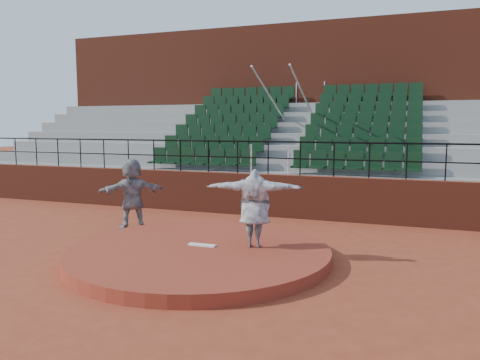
# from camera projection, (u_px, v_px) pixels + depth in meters

# --- Properties ---
(ground) EXTENTS (90.00, 90.00, 0.00)m
(ground) POSITION_uv_depth(u_px,v_px,m) (199.00, 259.00, 9.85)
(ground) COLOR maroon
(ground) RESTS_ON ground
(pitchers_mound) EXTENTS (5.50, 5.50, 0.25)m
(pitchers_mound) POSITION_uv_depth(u_px,v_px,m) (199.00, 253.00, 9.84)
(pitchers_mound) COLOR maroon
(pitchers_mound) RESTS_ON ground
(pitching_rubber) EXTENTS (0.60, 0.15, 0.03)m
(pitching_rubber) POSITION_uv_depth(u_px,v_px,m) (202.00, 245.00, 9.96)
(pitching_rubber) COLOR white
(pitching_rubber) RESTS_ON pitchers_mound
(boundary_wall) EXTENTS (24.00, 0.30, 1.30)m
(boundary_wall) POSITION_uv_depth(u_px,v_px,m) (268.00, 195.00, 14.44)
(boundary_wall) COLOR maroon
(boundary_wall) RESTS_ON ground
(wall_railing) EXTENTS (24.04, 0.05, 1.03)m
(wall_railing) POSITION_uv_depth(u_px,v_px,m) (268.00, 151.00, 14.27)
(wall_railing) COLOR black
(wall_railing) RESTS_ON boundary_wall
(seating_deck) EXTENTS (24.00, 5.97, 4.63)m
(seating_deck) POSITION_uv_depth(u_px,v_px,m) (296.00, 161.00, 17.74)
(seating_deck) COLOR gray
(seating_deck) RESTS_ON ground
(press_box_facade) EXTENTS (24.00, 3.00, 7.10)m
(press_box_facade) POSITION_uv_depth(u_px,v_px,m) (317.00, 108.00, 21.18)
(press_box_facade) COLOR maroon
(press_box_facade) RESTS_ON ground
(pitcher) EXTENTS (2.10, 0.90, 1.65)m
(pitcher) POSITION_uv_depth(u_px,v_px,m) (255.00, 208.00, 9.80)
(pitcher) COLOR black
(pitcher) RESTS_ON pitchers_mound
(fielder) EXTENTS (1.72, 1.59, 1.92)m
(fielder) POSITION_uv_depth(u_px,v_px,m) (132.00, 193.00, 12.75)
(fielder) COLOR black
(fielder) RESTS_ON ground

